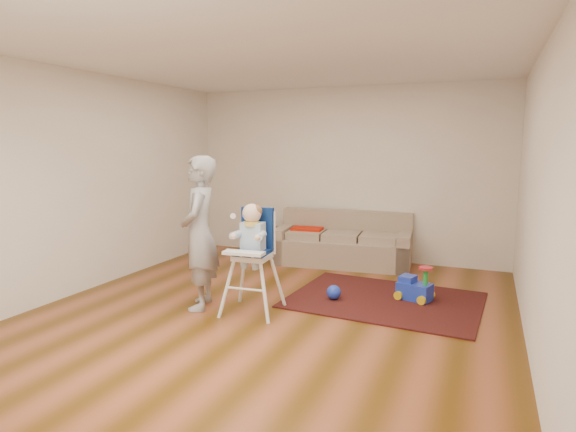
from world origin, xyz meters
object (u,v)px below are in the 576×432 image
at_px(sofa, 342,239).
at_px(high_chair, 253,260).
at_px(toy_ball, 334,292).
at_px(adult, 199,233).
at_px(side_table, 278,243).
at_px(ride_on_toy, 415,282).

distance_m(sofa, high_chair, 2.45).
xyz_separation_m(sofa, toy_ball, (0.40, -1.71, -0.29)).
bearing_deg(sofa, toy_ball, -82.30).
bearing_deg(toy_ball, high_chair, -134.73).
bearing_deg(toy_ball, adult, -149.05).
bearing_deg(side_table, high_chair, -72.17).
bearing_deg(adult, ride_on_toy, 95.22).
distance_m(ride_on_toy, toy_ball, 0.95).
bearing_deg(ride_on_toy, adult, -136.42).
bearing_deg(ride_on_toy, high_chair, -129.97).
height_order(side_table, ride_on_toy, side_table).
xyz_separation_m(side_table, ride_on_toy, (2.38, -1.45, -0.00)).
distance_m(ride_on_toy, adult, 2.54).
relative_size(high_chair, adult, 0.71).
bearing_deg(side_table, ride_on_toy, -31.37).
height_order(ride_on_toy, toy_ball, ride_on_toy).
relative_size(side_table, adult, 0.27).
relative_size(toy_ball, adult, 0.10).
relative_size(sofa, toy_ball, 12.57).
bearing_deg(adult, side_table, 161.93).
relative_size(side_table, ride_on_toy, 1.10).
height_order(side_table, toy_ball, side_table).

